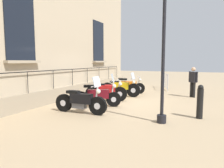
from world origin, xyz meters
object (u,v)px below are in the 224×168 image
(crowd_barrier, at_px, (166,81))
(bollard, at_px, (200,102))
(motorcycle_maroon, at_px, (98,96))
(motorcycle_yellow, at_px, (120,88))
(motorcycle_orange, at_px, (128,86))
(motorcycle_red, at_px, (106,91))
(lamppost, at_px, (164,29))
(pedestrian_standing, at_px, (193,81))
(motorcycle_black, at_px, (81,101))

(crowd_barrier, distance_m, bollard, 7.23)
(motorcycle_maroon, height_order, motorcycle_yellow, motorcycle_maroon)
(motorcycle_yellow, relative_size, crowd_barrier, 0.96)
(motorcycle_yellow, xyz_separation_m, motorcycle_orange, (0.02, 1.15, -0.02))
(motorcycle_orange, bearing_deg, motorcycle_red, -93.79)
(lamppost, bearing_deg, motorcycle_red, 141.01)
(pedestrian_standing, bearing_deg, motorcycle_black, -123.75)
(crowd_barrier, xyz_separation_m, pedestrian_standing, (1.83, -2.69, 0.30))
(motorcycle_red, xyz_separation_m, pedestrian_standing, (3.65, 2.71, 0.42))
(lamppost, xyz_separation_m, crowd_barrier, (-1.21, 7.85, -2.20))
(lamppost, xyz_separation_m, bollard, (1.03, 0.98, -2.21))
(motorcycle_red, distance_m, bollard, 4.33)
(motorcycle_orange, bearing_deg, crowd_barrier, 59.76)
(crowd_barrier, bearing_deg, motorcycle_red, -108.65)
(bollard, bearing_deg, motorcycle_yellow, 143.61)
(motorcycle_maroon, height_order, lamppost, lamppost)
(motorcycle_black, height_order, pedestrian_standing, pedestrian_standing)
(motorcycle_red, bearing_deg, motorcycle_black, -85.59)
(motorcycle_yellow, bearing_deg, pedestrian_standing, 20.32)
(motorcycle_black, distance_m, lamppost, 3.68)
(lamppost, distance_m, pedestrian_standing, 5.54)
(motorcycle_yellow, bearing_deg, bollard, -36.39)
(motorcycle_maroon, bearing_deg, lamppost, -23.79)
(motorcycle_black, relative_size, motorcycle_maroon, 1.09)
(motorcycle_yellow, xyz_separation_m, pedestrian_standing, (3.50, 1.30, 0.41))
(motorcycle_red, relative_size, bollard, 1.76)
(pedestrian_standing, bearing_deg, motorcycle_yellow, -159.68)
(pedestrian_standing, bearing_deg, motorcycle_maroon, -131.34)
(bollard, bearing_deg, crowd_barrier, 108.10)
(motorcycle_red, relative_size, motorcycle_yellow, 0.90)
(motorcycle_black, bearing_deg, pedestrian_standing, 56.25)
(motorcycle_yellow, relative_size, lamppost, 0.44)
(motorcycle_yellow, height_order, lamppost, lamppost)
(motorcycle_black, bearing_deg, motorcycle_orange, 90.24)
(motorcycle_orange, relative_size, pedestrian_standing, 1.24)
(motorcycle_maroon, bearing_deg, motorcycle_black, -90.72)
(bollard, bearing_deg, motorcycle_maroon, 176.09)
(motorcycle_maroon, distance_m, crowd_barrier, 6.80)
(lamppost, height_order, crowd_barrier, lamppost)
(bollard, bearing_deg, motorcycle_black, -165.55)
(lamppost, bearing_deg, motorcycle_maroon, 156.21)
(crowd_barrier, bearing_deg, lamppost, -81.22)
(motorcycle_orange, xyz_separation_m, bollard, (3.90, -4.04, 0.12))
(motorcycle_maroon, relative_size, motorcycle_orange, 0.98)
(motorcycle_black, height_order, motorcycle_yellow, motorcycle_black)
(motorcycle_maroon, distance_m, motorcycle_red, 1.23)
(motorcycle_maroon, bearing_deg, motorcycle_yellow, 91.16)
(motorcycle_maroon, xyz_separation_m, bollard, (3.86, -0.26, 0.12))
(motorcycle_yellow, xyz_separation_m, crowd_barrier, (1.67, 3.99, 0.11))
(motorcycle_orange, distance_m, lamppost, 6.23)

